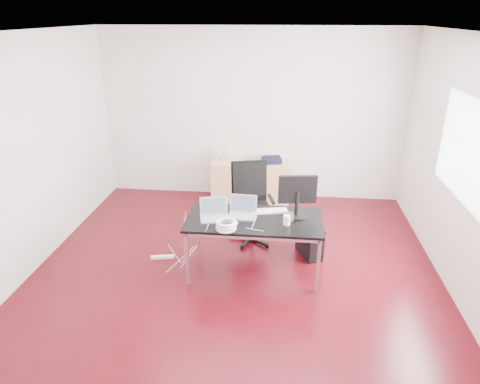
# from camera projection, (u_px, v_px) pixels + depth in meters

# --- Properties ---
(room_shell) EXTENTS (5.00, 5.00, 5.00)m
(room_shell) POSITION_uv_depth(u_px,v_px,m) (238.00, 165.00, 4.77)
(room_shell) COLOR #3E070E
(room_shell) RESTS_ON ground
(desk) EXTENTS (1.60, 0.80, 0.73)m
(desk) POSITION_uv_depth(u_px,v_px,m) (254.00, 223.00, 5.07)
(desk) COLOR black
(desk) RESTS_ON ground
(office_chair) EXTENTS (0.58, 0.60, 1.08)m
(office_chair) POSITION_uv_depth(u_px,v_px,m) (251.00, 199.00, 5.90)
(office_chair) COLOR black
(office_chair) RESTS_ON ground
(filing_cabinet_left) EXTENTS (0.50, 0.50, 0.70)m
(filing_cabinet_left) POSITION_uv_depth(u_px,v_px,m) (228.00, 180.00, 7.26)
(filing_cabinet_left) COLOR tan
(filing_cabinet_left) RESTS_ON ground
(filing_cabinet_right) EXTENTS (0.50, 0.50, 0.70)m
(filing_cabinet_right) POSITION_uv_depth(u_px,v_px,m) (274.00, 182.00, 7.18)
(filing_cabinet_right) COLOR tan
(filing_cabinet_right) RESTS_ON ground
(pc_tower) EXTENTS (0.36, 0.49, 0.44)m
(pc_tower) POSITION_uv_depth(u_px,v_px,m) (310.00, 240.00, 5.62)
(pc_tower) COLOR black
(pc_tower) RESTS_ON ground
(wastebasket) EXTENTS (0.29, 0.29, 0.28)m
(wastebasket) POSITION_uv_depth(u_px,v_px,m) (250.00, 198.00, 7.07)
(wastebasket) COLOR black
(wastebasket) RESTS_ON ground
(power_strip) EXTENTS (0.31, 0.12, 0.04)m
(power_strip) POSITION_uv_depth(u_px,v_px,m) (163.00, 257.00, 5.60)
(power_strip) COLOR white
(power_strip) RESTS_ON ground
(laptop_left) EXTENTS (0.38, 0.33, 0.23)m
(laptop_left) POSITION_uv_depth(u_px,v_px,m) (214.00, 214.00, 5.05)
(laptop_left) COLOR silver
(laptop_left) RESTS_ON desk
(laptop_right) EXTENTS (0.34, 0.27, 0.23)m
(laptop_right) POSITION_uv_depth(u_px,v_px,m) (242.00, 211.00, 5.11)
(laptop_right) COLOR silver
(laptop_right) RESTS_ON desk
(monitor) EXTENTS (0.45, 0.26, 0.51)m
(monitor) POSITION_uv_depth(u_px,v_px,m) (297.00, 194.00, 5.01)
(monitor) COLOR black
(monitor) RESTS_ON desk
(keyboard) EXTENTS (0.46, 0.23, 0.02)m
(keyboard) POSITION_uv_depth(u_px,v_px,m) (269.00, 211.00, 5.21)
(keyboard) COLOR white
(keyboard) RESTS_ON desk
(cup_white) EXTENTS (0.11, 0.11, 0.12)m
(cup_white) POSITION_uv_depth(u_px,v_px,m) (287.00, 220.00, 4.88)
(cup_white) COLOR white
(cup_white) RESTS_ON desk
(cup_brown) EXTENTS (0.10, 0.10, 0.10)m
(cup_brown) POSITION_uv_depth(u_px,v_px,m) (290.00, 217.00, 4.98)
(cup_brown) COLOR brown
(cup_brown) RESTS_ON desk
(cable_coil) EXTENTS (0.24, 0.24, 0.11)m
(cable_coil) POSITION_uv_depth(u_px,v_px,m) (226.00, 225.00, 4.77)
(cable_coil) COLOR white
(cable_coil) RESTS_ON desk
(power_adapter) EXTENTS (0.07, 0.07, 0.03)m
(power_adapter) POSITION_uv_depth(u_px,v_px,m) (234.00, 223.00, 4.90)
(power_adapter) COLOR white
(power_adapter) RESTS_ON desk
(speaker) EXTENTS (0.10, 0.09, 0.18)m
(speaker) POSITION_uv_depth(u_px,v_px,m) (224.00, 155.00, 7.12)
(speaker) COLOR #9E9E9E
(speaker) RESTS_ON filing_cabinet_left
(navy_garment) EXTENTS (0.35, 0.30, 0.09)m
(navy_garment) POSITION_uv_depth(u_px,v_px,m) (272.00, 160.00, 7.01)
(navy_garment) COLOR black
(navy_garment) RESTS_ON filing_cabinet_right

